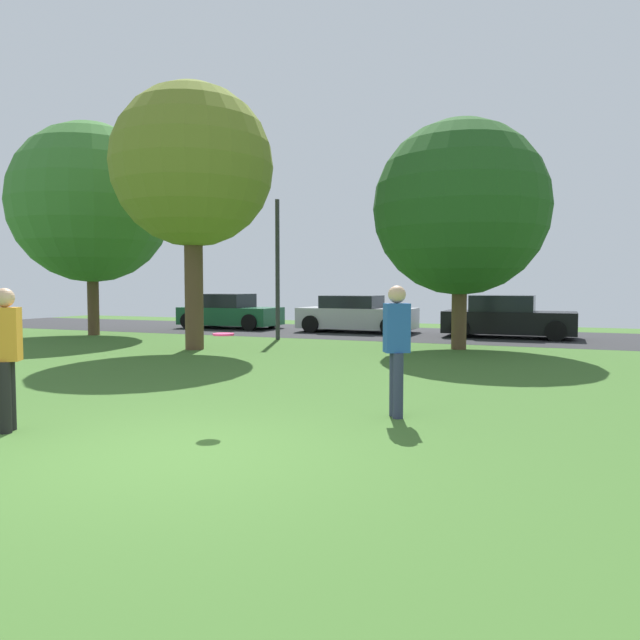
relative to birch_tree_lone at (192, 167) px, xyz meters
name	(u,v)px	position (x,y,z in m)	size (l,w,h in m)	color
ground_plane	(167,455)	(5.58, -8.71, -4.95)	(44.00, 44.00, 0.00)	#3D6628
road_strip	(447,335)	(5.58, 7.29, -4.95)	(44.00, 6.40, 0.01)	#28282B
birch_tree_lone	(192,167)	(0.00, 0.00, 0.00)	(4.36, 4.36, 7.17)	brown
oak_tree_left	(461,208)	(6.71, 2.82, -1.10)	(4.75, 4.75, 6.24)	brown
maple_tree_near	(91,203)	(-6.01, 2.63, -0.34)	(5.53, 5.53, 7.39)	brown
person_thrower	(397,344)	(7.32, -6.08, -3.97)	(0.39, 0.36, 1.76)	#2D334C
person_catcher	(6,352)	(3.20, -8.62, -3.99)	(0.39, 0.36, 1.73)	black
frisbee_disc	(223,334)	(5.39, -7.27, -3.81)	(0.37, 0.37, 0.03)	#EA2D6B
parked_car_green	(230,312)	(-3.31, 7.37, -4.31)	(4.02, 2.11, 1.41)	#195633
parked_car_silver	(356,315)	(2.16, 7.41, -4.31)	(4.30, 2.10, 1.37)	#B7B7BC
parked_car_black	(507,318)	(7.62, 7.12, -4.30)	(4.25, 1.99, 1.42)	black
street_lamp_post	(278,270)	(0.81, 3.49, -2.70)	(0.14, 0.14, 4.50)	#2D2D33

